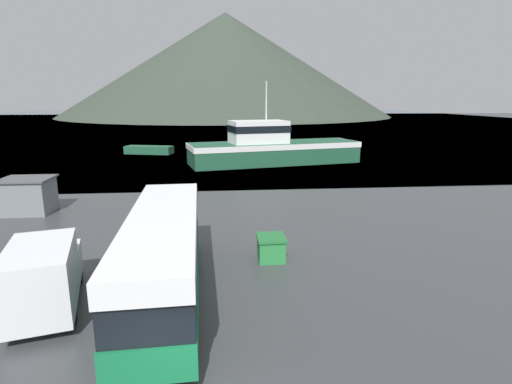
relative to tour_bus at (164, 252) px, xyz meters
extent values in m
plane|color=#475B6B|center=(1.46, 138.34, -1.88)|extent=(240.00, 240.00, 0.00)
cone|color=#333D33|center=(5.87, 175.50, 20.57)|extent=(146.36, 146.36, 44.89)
cube|color=#146B3D|center=(0.00, -0.01, -0.92)|extent=(3.06, 11.29, 1.01)
cube|color=black|center=(0.00, -0.01, 0.16)|extent=(2.99, 11.06, 1.16)
cube|color=white|center=(0.00, -0.01, 1.11)|extent=(3.06, 11.29, 0.72)
cube|color=black|center=(-0.27, 5.59, -0.04)|extent=(2.22, 0.17, 1.57)
cylinder|color=black|center=(-1.30, 3.84, -1.43)|extent=(0.34, 0.91, 0.90)
cylinder|color=black|center=(0.92, 3.95, -1.43)|extent=(0.34, 0.91, 0.90)
cylinder|color=black|center=(-0.92, -3.98, -1.43)|extent=(0.34, 0.91, 0.90)
cylinder|color=black|center=(1.30, -3.87, -1.43)|extent=(0.34, 0.91, 0.90)
cube|color=silver|center=(-4.11, -1.06, -0.40)|extent=(3.01, 4.24, 2.27)
cube|color=silver|center=(-4.80, 1.59, -0.91)|extent=(2.46, 2.12, 1.25)
cube|color=black|center=(-4.59, 0.81, 0.11)|extent=(1.76, 0.51, 0.79)
cylinder|color=black|center=(-5.66, 1.14, -1.53)|extent=(0.39, 0.73, 0.70)
cylinder|color=black|center=(-3.82, 1.61, -1.53)|extent=(0.39, 0.73, 0.70)
cylinder|color=black|center=(-4.80, -2.15, -1.53)|extent=(0.39, 0.73, 0.70)
cylinder|color=black|center=(-2.97, -1.67, -1.53)|extent=(0.39, 0.73, 0.70)
cube|color=#1E5138|center=(8.73, 32.80, -0.63)|extent=(20.89, 10.04, 2.51)
cube|color=white|center=(8.73, 32.80, 0.31)|extent=(21.10, 10.14, 0.63)
cube|color=white|center=(6.77, 32.36, 1.92)|extent=(7.17, 5.34, 2.59)
cube|color=black|center=(6.77, 32.36, 2.31)|extent=(7.32, 5.48, 0.78)
cylinder|color=#B2B2B7|center=(7.71, 32.57, 5.45)|extent=(0.20, 0.20, 4.48)
cube|color=#287F3D|center=(4.56, 3.34, -1.35)|extent=(1.23, 1.37, 1.05)
cube|color=#226C34|center=(4.56, 3.34, -0.77)|extent=(1.35, 1.50, 0.12)
cube|color=slate|center=(-10.78, 12.92, -0.74)|extent=(2.93, 2.51, 2.28)
cube|color=#4C4C51|center=(-10.78, 12.92, 0.46)|extent=(3.22, 2.76, 0.12)
cube|color=#1E5138|center=(-7.74, 42.72, -1.34)|extent=(6.93, 3.76, 1.08)
cylinder|color=black|center=(0.19, 16.62, -1.64)|extent=(0.31, 0.31, 0.48)
sphere|color=black|center=(0.19, 16.62, -1.31)|extent=(0.35, 0.35, 0.35)
camera|label=1|loc=(2.19, -14.57, 5.70)|focal=28.00mm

